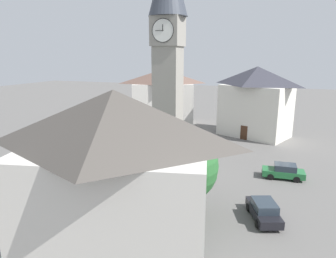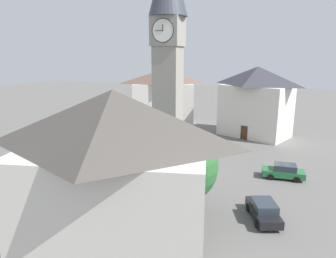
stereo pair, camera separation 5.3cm
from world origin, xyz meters
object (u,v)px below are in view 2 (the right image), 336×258
Objects in this scene: building_corner_back at (117,201)px; car_blue_kerb at (263,210)px; clock_tower at (168,42)px; building_shop_left at (256,101)px; car_red_corner at (284,171)px; pedestrian at (148,150)px; building_terrace_right at (163,97)px; car_silver_kerb at (101,213)px; tree at (181,166)px.

car_blue_kerb is at bearing -121.33° from building_corner_back.
building_shop_left is at bearing -112.46° from clock_tower.
car_blue_kerb is 9.18m from car_red_corner.
clock_tower is 13.43m from pedestrian.
car_blue_kerb is at bearing 145.03° from clock_tower.
building_corner_back reaches higher than car_red_corner.
building_terrace_right is (16.66, -3.32, -0.42)m from building_shop_left.
car_blue_kerb is 1.06× the size of car_red_corner.
clock_tower is at bearing 67.54° from building_shop_left.
car_silver_kerb is 6.92m from tree.
pedestrian is at bearing 53.88° from building_shop_left.
pedestrian is at bearing -79.66° from car_silver_kerb.
building_shop_left is (-11.36, -15.56, 4.47)m from pedestrian.
car_silver_kerb is at bearing 100.34° from pedestrian.
car_red_corner is 0.33× the size of building_terrace_right.
car_blue_kerb is at bearing 144.07° from pedestrian.
building_corner_back is (-7.68, 20.86, 4.47)m from pedestrian.
car_red_corner is 2.50× the size of pedestrian.
building_shop_left reaches higher than car_silver_kerb.
building_terrace_right is at bearing -74.31° from pedestrian.
car_silver_kerb is 0.41× the size of building_corner_back.
car_blue_kerb is 0.37× the size of building_shop_left.
building_corner_back reaches higher than car_silver_kerb.
car_red_corner is at bearing -133.55° from car_silver_kerb.
pedestrian is 19.78m from building_shop_left.
car_blue_kerb is 12.32m from car_silver_kerb.
pedestrian is at bearing 105.69° from building_terrace_right.
car_blue_kerb and car_red_corner have the same top height.
car_silver_kerb is 15.06m from pedestrian.
building_terrace_right is (9.01, -21.84, -8.52)m from clock_tower.
building_corner_back is (7.98, 19.67, 4.72)m from car_red_corner.
building_shop_left is at bearing -83.85° from car_blue_kerb.
building_terrace_right is at bearing -67.58° from clock_tower.
pedestrian is (2.70, -14.82, 0.25)m from car_silver_kerb.
clock_tower is 1.83× the size of building_terrace_right.
tree is (-5.32, -2.78, 3.44)m from car_silver_kerb.
building_corner_back is (6.46, 10.62, 4.72)m from car_blue_kerb.
clock_tower reaches higher than building_terrace_right.
car_red_corner is 13.70m from tree.
car_silver_kerb is 34.91m from building_terrace_right.
building_shop_left is at bearing -126.12° from pedestrian.
car_blue_kerb is at bearing 123.72° from building_terrace_right.
car_silver_kerb is 31.94m from building_shop_left.
tree is at bearing 123.71° from pedestrian.
car_blue_kerb is 1.01× the size of car_silver_kerb.
clock_tower is 18.07m from car_blue_kerb.
tree is at bearing 115.45° from clock_tower.
building_terrace_right is at bearing -43.77° from car_red_corner.
clock_tower is 25.11m from building_terrace_right.
building_terrace_right is 41.82m from building_corner_back.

